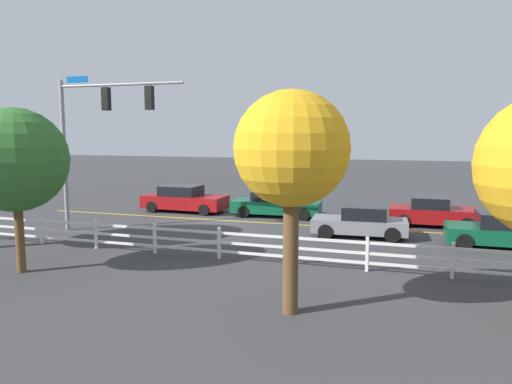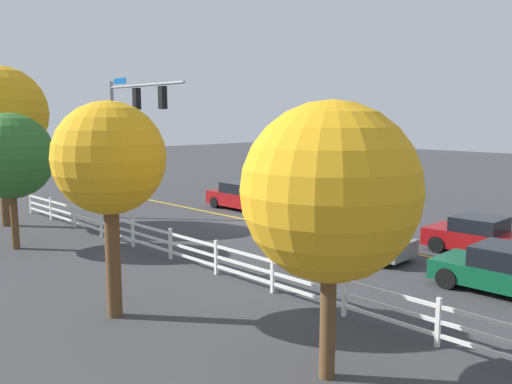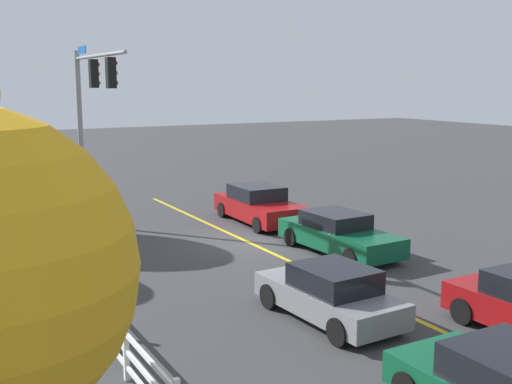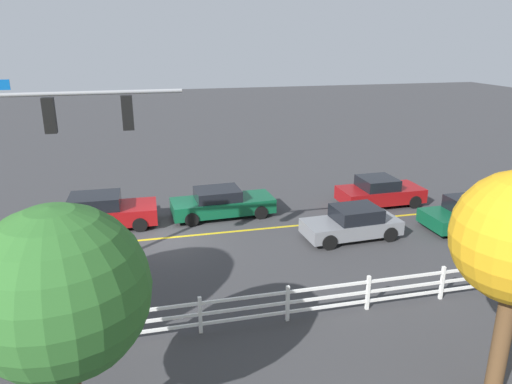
{
  "view_description": "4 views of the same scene",
  "coord_description": "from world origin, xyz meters",
  "px_view_note": "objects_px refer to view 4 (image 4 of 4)",
  "views": [
    {
      "loc": [
        -9.33,
        22.71,
        4.51
      ],
      "look_at": [
        -2.77,
        2.01,
        1.81
      ],
      "focal_mm": 33.49,
      "sensor_mm": 36.0,
      "label": 1
    },
    {
      "loc": [
        -18.84,
        18.02,
        5.16
      ],
      "look_at": [
        -2.66,
        2.48,
        1.99
      ],
      "focal_mm": 37.53,
      "sensor_mm": 36.0,
      "label": 2
    },
    {
      "loc": [
        -19.41,
        10.47,
        5.67
      ],
      "look_at": [
        -3.26,
        1.54,
        2.48
      ],
      "focal_mm": 44.44,
      "sensor_mm": 36.0,
      "label": 3
    },
    {
      "loc": [
        0.91,
        19.03,
        8.12
      ],
      "look_at": [
        -3.36,
        1.75,
        2.32
      ],
      "focal_mm": 33.66,
      "sensor_mm": 36.0,
      "label": 4
    }
  ],
  "objects_px": {
    "car_0": "(100,212)",
    "car_1": "(470,214)",
    "car_4": "(352,223)",
    "car_2": "(380,192)",
    "car_3": "(222,203)",
    "tree_0": "(61,292)"
  },
  "relations": [
    {
      "from": "tree_0",
      "to": "car_3",
      "type": "bearing_deg",
      "value": -112.17
    },
    {
      "from": "car_0",
      "to": "car_1",
      "type": "xyz_separation_m",
      "value": [
        -15.78,
        4.08,
        -0.04
      ]
    },
    {
      "from": "car_0",
      "to": "car_4",
      "type": "xyz_separation_m",
      "value": [
        -10.33,
        3.8,
        -0.06
      ]
    },
    {
      "from": "car_1",
      "to": "car_3",
      "type": "relative_size",
      "value": 0.82
    },
    {
      "from": "car_1",
      "to": "car_0",
      "type": "bearing_deg",
      "value": -15.19
    },
    {
      "from": "car_2",
      "to": "car_3",
      "type": "xyz_separation_m",
      "value": [
        7.99,
        -0.3,
        -0.02
      ]
    },
    {
      "from": "car_3",
      "to": "car_1",
      "type": "bearing_deg",
      "value": -24.34
    },
    {
      "from": "car_4",
      "to": "tree_0",
      "type": "relative_size",
      "value": 0.78
    },
    {
      "from": "car_1",
      "to": "car_2",
      "type": "distance_m",
      "value": 4.49
    },
    {
      "from": "car_2",
      "to": "car_1",
      "type": "bearing_deg",
      "value": -59.57
    },
    {
      "from": "car_4",
      "to": "tree_0",
      "type": "height_order",
      "value": "tree_0"
    },
    {
      "from": "car_3",
      "to": "car_4",
      "type": "distance_m",
      "value": 6.21
    },
    {
      "from": "car_0",
      "to": "car_4",
      "type": "relative_size",
      "value": 1.17
    },
    {
      "from": "car_2",
      "to": "tree_0",
      "type": "height_order",
      "value": "tree_0"
    },
    {
      "from": "car_1",
      "to": "tree_0",
      "type": "distance_m",
      "value": 17.89
    },
    {
      "from": "car_2",
      "to": "tree_0",
      "type": "relative_size",
      "value": 0.79
    },
    {
      "from": "car_0",
      "to": "car_3",
      "type": "height_order",
      "value": "car_0"
    },
    {
      "from": "car_0",
      "to": "car_2",
      "type": "xyz_separation_m",
      "value": [
        -13.44,
        0.26,
        -0.04
      ]
    },
    {
      "from": "car_1",
      "to": "car_4",
      "type": "bearing_deg",
      "value": -3.67
    },
    {
      "from": "car_2",
      "to": "car_4",
      "type": "bearing_deg",
      "value": -132.32
    },
    {
      "from": "car_4",
      "to": "car_2",
      "type": "bearing_deg",
      "value": -134.37
    },
    {
      "from": "car_2",
      "to": "car_0",
      "type": "bearing_deg",
      "value": 177.85
    }
  ]
}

